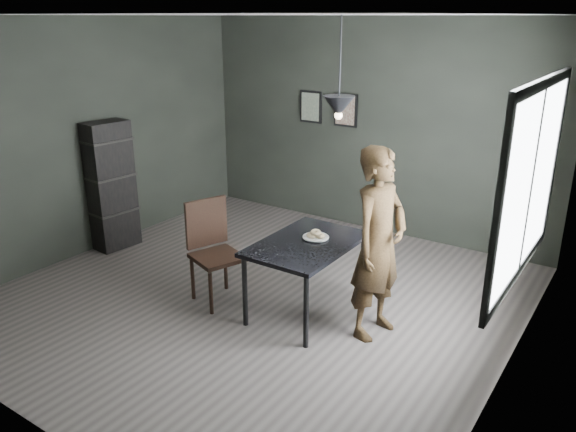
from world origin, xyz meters
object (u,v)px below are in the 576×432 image
Objects in this scene: cafe_table at (307,250)px; pendant_lamp at (339,106)px; shelf_unit at (111,186)px; white_plate at (316,238)px; woman at (379,244)px; wood_chair at (212,244)px.

cafe_table is 1.41m from pendant_lamp.
shelf_unit is at bearing 178.35° from cafe_table.
shelf_unit is (-2.94, -0.04, 0.05)m from white_plate.
cafe_table is 0.68× the size of woman.
white_plate is 2.94m from shelf_unit.
wood_chair is 0.66× the size of shelf_unit.
wood_chair is (-0.96, -0.28, -0.07)m from cafe_table.
wood_chair is 2.01m from shelf_unit.
wood_chair reaches higher than white_plate.
cafe_table is 1.00m from wood_chair.
pendant_lamp reaches higher than shelf_unit.
pendant_lamp is (1.21, 0.38, 1.45)m from wood_chair.
cafe_table is at bearing 36.24° from wood_chair.
white_plate is at bearing 6.40° from shelf_unit.
woman is at bearing -6.86° from white_plate.
pendant_lamp is (0.25, 0.10, 1.38)m from cafe_table.
white_plate is 0.13× the size of woman.
wood_chair is 1.92m from pendant_lamp.
wood_chair is at bearing -162.59° from pendant_lamp.
pendant_lamp is (-0.48, 0.06, 1.17)m from woman.
white_plate is at bearing 173.25° from pendant_lamp.
white_plate is 0.22× the size of wood_chair.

